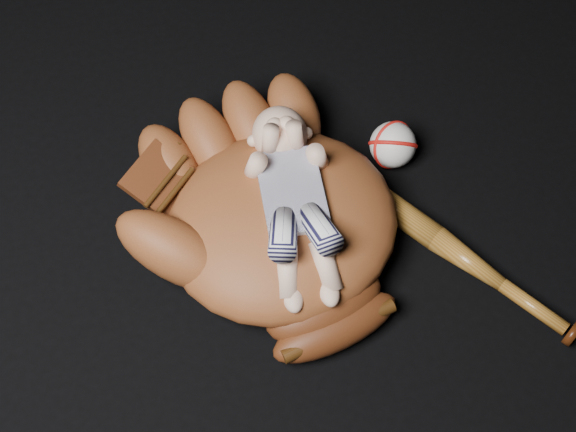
# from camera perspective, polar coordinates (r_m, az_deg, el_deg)

# --- Properties ---
(baseball_glove) EXTENTS (0.59, 0.64, 0.17)m
(baseball_glove) POSITION_cam_1_polar(r_m,az_deg,el_deg) (1.30, -0.45, -0.13)
(baseball_glove) COLOR brown
(baseball_glove) RESTS_ON ground
(newborn_baby) EXTENTS (0.18, 0.36, 0.14)m
(newborn_baby) POSITION_cam_1_polar(r_m,az_deg,el_deg) (1.25, 0.53, 0.70)
(newborn_baby) COLOR #DDAB8E
(newborn_baby) RESTS_ON baseball_glove
(baseball_bat) EXTENTS (0.32, 0.43, 0.05)m
(baseball_bat) POSITION_cam_1_polar(r_m,az_deg,el_deg) (1.37, 11.44, -2.24)
(baseball_bat) COLOR brown
(baseball_bat) RESTS_ON ground
(baseball) EXTENTS (0.08, 0.08, 0.08)m
(baseball) POSITION_cam_1_polar(r_m,az_deg,el_deg) (1.44, 7.47, 5.04)
(baseball) COLOR silver
(baseball) RESTS_ON ground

